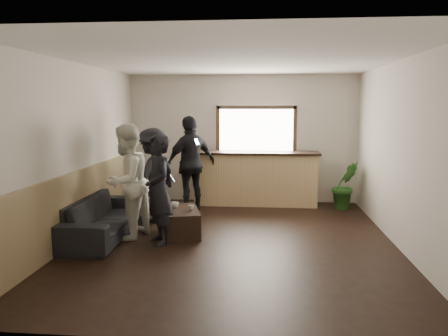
# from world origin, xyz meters

# --- Properties ---
(ground) EXTENTS (5.00, 6.00, 0.01)m
(ground) POSITION_xyz_m (0.00, 0.00, 0.00)
(ground) COLOR black
(room_shell) EXTENTS (5.01, 6.01, 2.80)m
(room_shell) POSITION_xyz_m (-0.74, 0.00, 1.47)
(room_shell) COLOR silver
(room_shell) RESTS_ON ground
(bar_counter) EXTENTS (2.70, 0.68, 2.13)m
(bar_counter) POSITION_xyz_m (0.30, 2.70, 0.64)
(bar_counter) COLOR tan
(bar_counter) RESTS_ON ground
(sofa) EXTENTS (0.92, 2.24, 0.65)m
(sofa) POSITION_xyz_m (-2.15, 0.07, 0.32)
(sofa) COLOR black
(sofa) RESTS_ON ground
(coffee_table) EXTENTS (0.76, 1.06, 0.42)m
(coffee_table) POSITION_xyz_m (-0.86, 0.29, 0.21)
(coffee_table) COLOR black
(coffee_table) RESTS_ON ground
(cup_a) EXTENTS (0.17, 0.17, 0.10)m
(cup_a) POSITION_xyz_m (-1.00, 0.40, 0.47)
(cup_a) COLOR silver
(cup_a) RESTS_ON coffee_table
(cup_b) EXTENTS (0.13, 0.13, 0.08)m
(cup_b) POSITION_xyz_m (-0.70, 0.24, 0.47)
(cup_b) COLOR silver
(cup_b) RESTS_ON coffee_table
(potted_plant) EXTENTS (0.65, 0.58, 0.99)m
(potted_plant) POSITION_xyz_m (2.15, 2.40, 0.50)
(potted_plant) COLOR #2D6623
(potted_plant) RESTS_ON ground
(person_a) EXTENTS (0.67, 0.74, 1.70)m
(person_a) POSITION_xyz_m (-1.13, -0.20, 0.85)
(person_a) COLOR black
(person_a) RESTS_ON ground
(person_b) EXTENTS (0.94, 1.06, 1.84)m
(person_b) POSITION_xyz_m (-1.70, 0.03, 0.92)
(person_b) COLOR silver
(person_b) RESTS_ON ground
(person_c) EXTENTS (1.03, 1.28, 1.72)m
(person_c) POSITION_xyz_m (-1.53, 1.07, 0.86)
(person_c) COLOR black
(person_c) RESTS_ON ground
(person_d) EXTENTS (1.15, 1.11, 1.92)m
(person_d) POSITION_xyz_m (-0.99, 1.99, 0.96)
(person_d) COLOR black
(person_d) RESTS_ON ground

